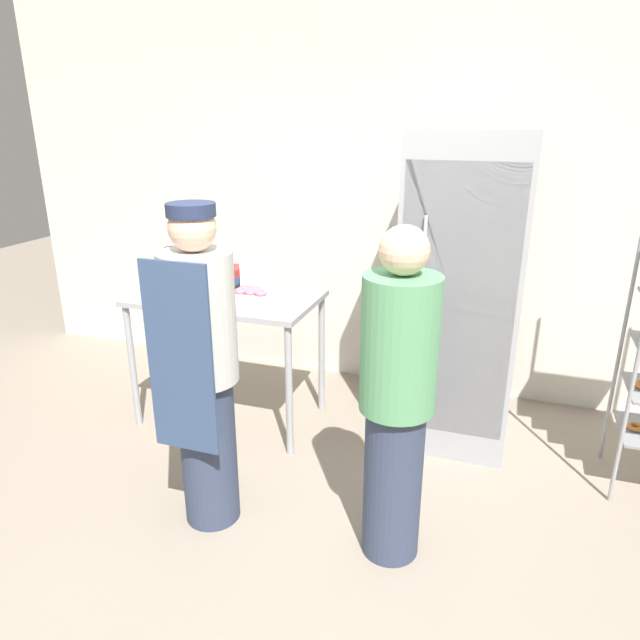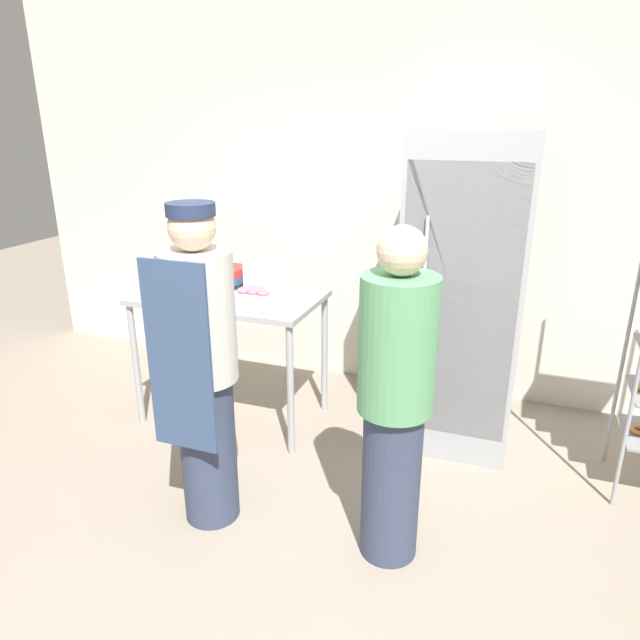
{
  "view_description": "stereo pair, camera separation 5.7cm",
  "coord_description": "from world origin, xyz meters",
  "px_view_note": "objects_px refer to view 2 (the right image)",
  "views": [
    {
      "loc": [
        0.88,
        -1.86,
        2.01
      ],
      "look_at": [
        -0.01,
        0.72,
        1.03
      ],
      "focal_mm": 32.0,
      "sensor_mm": 36.0,
      "label": 1
    },
    {
      "loc": [
        0.93,
        -1.84,
        2.01
      ],
      "look_at": [
        -0.01,
        0.72,
        1.03
      ],
      "focal_mm": 32.0,
      "sensor_mm": 36.0,
      "label": 2
    }
  ],
  "objects_px": {
    "binder_stack": "(225,277)",
    "person_customer": "(395,400)",
    "donut_box": "(256,292)",
    "refrigerator": "(464,294)",
    "blender_pitcher": "(177,267)",
    "person_baker": "(202,367)"
  },
  "relations": [
    {
      "from": "blender_pitcher",
      "to": "binder_stack",
      "type": "height_order",
      "value": "blender_pitcher"
    },
    {
      "from": "person_baker",
      "to": "blender_pitcher",
      "type": "bearing_deg",
      "value": 127.5
    },
    {
      "from": "refrigerator",
      "to": "blender_pitcher",
      "type": "distance_m",
      "value": 1.98
    },
    {
      "from": "person_baker",
      "to": "donut_box",
      "type": "bearing_deg",
      "value": 100.64
    },
    {
      "from": "person_customer",
      "to": "refrigerator",
      "type": "bearing_deg",
      "value": 83.24
    },
    {
      "from": "blender_pitcher",
      "to": "person_baker",
      "type": "relative_size",
      "value": 0.16
    },
    {
      "from": "refrigerator",
      "to": "donut_box",
      "type": "height_order",
      "value": "refrigerator"
    },
    {
      "from": "blender_pitcher",
      "to": "binder_stack",
      "type": "distance_m",
      "value": 0.38
    },
    {
      "from": "person_baker",
      "to": "binder_stack",
      "type": "bearing_deg",
      "value": 113.57
    },
    {
      "from": "person_baker",
      "to": "person_customer",
      "type": "relative_size",
      "value": 1.03
    },
    {
      "from": "donut_box",
      "to": "blender_pitcher",
      "type": "distance_m",
      "value": 0.72
    },
    {
      "from": "binder_stack",
      "to": "blender_pitcher",
      "type": "bearing_deg",
      "value": -178.22
    },
    {
      "from": "blender_pitcher",
      "to": "binder_stack",
      "type": "relative_size",
      "value": 0.82
    },
    {
      "from": "donut_box",
      "to": "binder_stack",
      "type": "height_order",
      "value": "donut_box"
    },
    {
      "from": "refrigerator",
      "to": "blender_pitcher",
      "type": "bearing_deg",
      "value": -175.54
    },
    {
      "from": "binder_stack",
      "to": "person_baker",
      "type": "distance_m",
      "value": 1.27
    },
    {
      "from": "person_baker",
      "to": "person_customer",
      "type": "xyz_separation_m",
      "value": [
        0.95,
        0.06,
        -0.04
      ]
    },
    {
      "from": "binder_stack",
      "to": "person_customer",
      "type": "xyz_separation_m",
      "value": [
        1.45,
        -1.09,
        -0.16
      ]
    },
    {
      "from": "donut_box",
      "to": "person_customer",
      "type": "relative_size",
      "value": 0.18
    },
    {
      "from": "refrigerator",
      "to": "person_customer",
      "type": "height_order",
      "value": "refrigerator"
    },
    {
      "from": "refrigerator",
      "to": "person_baker",
      "type": "relative_size",
      "value": 1.18
    },
    {
      "from": "refrigerator",
      "to": "donut_box",
      "type": "xyz_separation_m",
      "value": [
        -1.28,
        -0.32,
        -0.03
      ]
    }
  ]
}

